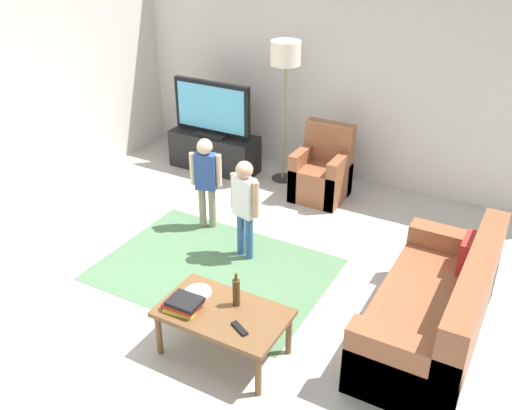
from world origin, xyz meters
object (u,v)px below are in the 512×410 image
Objects in this scene: floor_lamp at (285,61)px; child_center at (245,201)px; tv at (212,109)px; armchair at (322,174)px; child_near_tv at (206,175)px; coffee_table at (223,316)px; tv_remote at (240,328)px; bottle at (236,292)px; couch at (439,313)px; book_stack at (183,304)px; tv_stand at (214,152)px; plate at (198,292)px.

child_center is (0.48, -1.81, -0.91)m from floor_lamp.
floor_lamp is 1.69× the size of child_center.
armchair is (1.58, -0.02, -0.55)m from tv.
child_near_tv is 1.04× the size of coffee_table.
floor_lamp is 10.47× the size of tv_remote.
bottle is (1.09, -2.99, -1.00)m from floor_lamp.
couch is 6.29× the size of book_stack.
bottle is (0.05, 0.12, 0.17)m from coffee_table.
child_near_tv reaches higher than bottle.
bottle reaches higher than tv_stand.
tv_remote is (0.17, -0.24, -0.11)m from bottle.
child_center reaches higher than plate.
tv reaches higher than child_near_tv.
bottle is (2.05, -2.82, -0.31)m from tv.
tv_stand is 3.98m from couch.
tv is 1.06× the size of child_near_tv.
armchair reaches higher than plate.
child_center is 6.21× the size of tv_remote.
armchair is at bearing 98.07° from coffee_table.
tv_stand is 3.57m from coffee_table.
couch is (3.44, -1.97, -0.56)m from tv.
floor_lamp reaches higher than child_center.
book_stack is (1.71, -3.06, -0.38)m from tv.
book_stack reaches higher than plate.
armchair is (1.58, -0.04, 0.05)m from tv_stand.
floor_lamp is at bearing 139.25° from couch.
child_center is at bearing 102.26° from plate.
couch is at bearing -46.43° from armchair.
tv_stand is at bearing 119.99° from child_near_tv.
floor_lamp reaches higher than child_near_tv.
tv_stand reaches higher than plate.
bottle is (-1.39, -0.85, 0.25)m from couch.
couch is 1.74m from coffee_table.
child_near_tv is 3.64× the size of book_stack.
tv is 4.01m from couch.
tv_stand is at bearing 125.81° from bottle.
floor_lamp is 6.03× the size of bottle.
bottle is at bearing 153.09° from tv_remote.
armchair is at bearing 99.41° from bottle.
plate is (1.70, -2.86, 0.18)m from tv_stand.
floor_lamp is 3.34m from bottle.
book_stack is 1.68× the size of tv_remote.
tv_stand is at bearing 153.55° from tv_remote.
child_center reaches higher than armchair.
couch is 3.52m from floor_lamp.
child_center reaches higher than book_stack.
armchair reaches higher than tv_stand.
armchair is 3.11m from tv_remote.
tv is 3.80m from tv_remote.
book_stack is (-0.28, -0.12, 0.09)m from coffee_table.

